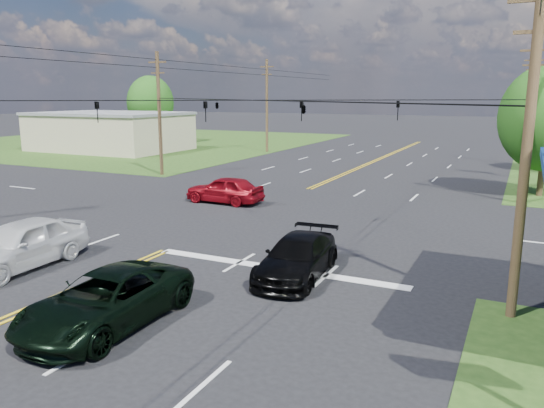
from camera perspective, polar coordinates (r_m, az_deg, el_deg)
The scene contains 16 objects.
ground at distance 28.78m, azimuth -1.87°, elevation -0.94°, with size 280.00×280.00×0.00m, color black.
grass_nw at distance 74.69m, azimuth -14.58°, elevation 6.52°, with size 46.00×48.00×0.03m, color #234315.
stop_bar at distance 19.72m, azimuth 0.34°, elevation -6.93°, with size 10.00×0.50×0.02m, color silver.
retail_nw at distance 63.75m, azimuth -17.00°, elevation 7.36°, with size 16.00×11.00×4.00m, color #C1B991.
pole_se at distance 15.96m, azimuth 25.73°, elevation 5.56°, with size 1.60×0.28×9.50m.
pole_nw at distance 42.73m, azimuth -12.02°, elevation 9.62°, with size 1.60×0.28×9.50m.
pole_ne at distance 33.93m, azimuth 25.91°, elevation 8.22°, with size 1.60×0.28×9.50m.
pole_left_far at distance 58.94m, azimuth -0.56°, elevation 10.63°, with size 1.60×0.28×10.00m.
pole_right_far at distance 52.91m, azimuth 25.99°, elevation 9.34°, with size 1.60×0.28×10.00m.
span_wire_signals at distance 28.08m, azimuth -1.95°, elevation 11.09°, with size 26.00×18.00×1.13m.
power_lines at distance 26.42m, azimuth -4.08°, elevation 16.68°, with size 26.04×100.00×0.64m.
tree_far_l at distance 72.53m, azimuth -12.94°, elevation 10.57°, with size 6.08×6.08×8.72m.
pickup_dkgreen at distance 15.51m, azimuth -17.35°, elevation -9.81°, with size 2.52×5.46×1.52m, color black.
suv_black at distance 18.64m, azimuth 2.74°, elevation -5.75°, with size 2.00×4.93×1.43m, color black.
pickup_white at distance 21.63m, azimuth -25.43°, elevation -3.91°, with size 2.13×5.30×1.80m, color silver.
sedan_red at distance 31.37m, azimuth -5.11°, elevation 1.57°, with size 1.88×4.67×1.59m, color maroon.
Camera 1 is at (12.97, -12.90, 6.32)m, focal length 35.00 mm.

